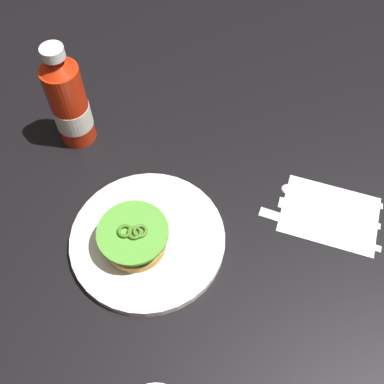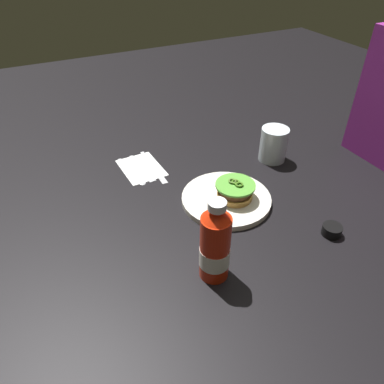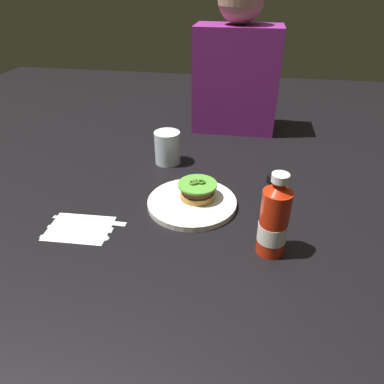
# 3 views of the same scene
# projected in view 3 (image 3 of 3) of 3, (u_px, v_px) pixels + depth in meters

# --- Properties ---
(ground_plane) EXTENTS (3.00, 3.00, 0.00)m
(ground_plane) POSITION_uv_depth(u_px,v_px,m) (188.00, 198.00, 1.05)
(ground_plane) COLOR black
(dinner_plate) EXTENTS (0.26, 0.26, 0.02)m
(dinner_plate) POSITION_uv_depth(u_px,v_px,m) (192.00, 203.00, 1.01)
(dinner_plate) COLOR silver
(dinner_plate) RESTS_ON ground_plane
(burger_sandwich) EXTENTS (0.11, 0.11, 0.05)m
(burger_sandwich) POSITION_uv_depth(u_px,v_px,m) (197.00, 190.00, 1.01)
(burger_sandwich) COLOR #BD883D
(burger_sandwich) RESTS_ON dinner_plate
(ketchup_bottle) EXTENTS (0.07, 0.07, 0.21)m
(ketchup_bottle) POSITION_uv_depth(u_px,v_px,m) (274.00, 221.00, 0.80)
(ketchup_bottle) COLOR red
(ketchup_bottle) RESTS_ON ground_plane
(water_glass) EXTENTS (0.09, 0.09, 0.11)m
(water_glass) POSITION_uv_depth(u_px,v_px,m) (167.00, 148.00, 1.22)
(water_glass) COLOR silver
(water_glass) RESTS_ON ground_plane
(condiment_cup) EXTENTS (0.05, 0.05, 0.03)m
(condiment_cup) POSITION_uv_depth(u_px,v_px,m) (275.00, 179.00, 1.12)
(condiment_cup) COLOR black
(condiment_cup) RESTS_ON ground_plane
(napkin) EXTENTS (0.17, 0.13, 0.00)m
(napkin) POSITION_uv_depth(u_px,v_px,m) (79.00, 228.00, 0.92)
(napkin) COLOR white
(napkin) RESTS_ON ground_plane
(spoon_utensil) EXTENTS (0.18, 0.04, 0.00)m
(spoon_utensil) POSITION_uv_depth(u_px,v_px,m) (84.00, 236.00, 0.89)
(spoon_utensil) COLOR silver
(spoon_utensil) RESTS_ON napkin
(fork_utensil) EXTENTS (0.18, 0.03, 0.00)m
(fork_utensil) POSITION_uv_depth(u_px,v_px,m) (86.00, 228.00, 0.92)
(fork_utensil) COLOR silver
(fork_utensil) RESTS_ON napkin
(butter_knife) EXTENTS (0.21, 0.02, 0.00)m
(butter_knife) POSITION_uv_depth(u_px,v_px,m) (94.00, 220.00, 0.94)
(butter_knife) COLOR silver
(butter_knife) RESTS_ON napkin
(diner_person) EXTENTS (0.33, 0.18, 0.58)m
(diner_person) POSITION_uv_depth(u_px,v_px,m) (237.00, 67.00, 1.39)
(diner_person) COLOR #751F6F
(diner_person) RESTS_ON ground_plane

